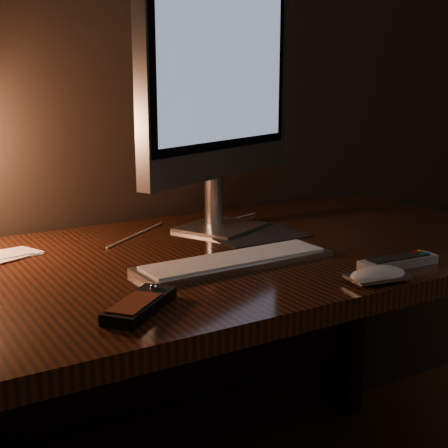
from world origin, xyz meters
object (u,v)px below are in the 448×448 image
keyboard (235,261)px  media_remote (140,305)px  desk (187,301)px  mouse (378,277)px  tv_remote (398,262)px  monitor (222,82)px

keyboard → media_remote: 0.30m
desk → keyboard: bearing=-83.9°
desk → keyboard: (0.02, -0.17, 0.14)m
desk → keyboard: size_ratio=3.85×
mouse → keyboard: bearing=132.5°
mouse → tv_remote: 0.12m
mouse → tv_remote: bearing=34.6°
keyboard → tv_remote: tv_remote is taller
monitor → mouse: (0.03, -0.51, -0.35)m
media_remote → desk: bearing=12.0°
desk → media_remote: 0.42m
mouse → tv_remote: (0.11, 0.05, -0.00)m
monitor → keyboard: monitor is taller
monitor → tv_remote: bearing=-98.1°
monitor → keyboard: 0.46m
media_remote → tv_remote: (0.54, -0.04, -0.00)m
keyboard → media_remote: size_ratio=2.60×
mouse → media_remote: (-0.43, 0.09, 0.00)m
desk → tv_remote: (0.29, -0.35, 0.14)m
mouse → media_remote: media_remote is taller
mouse → media_remote: size_ratio=0.71×
desk → monitor: monitor is taller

